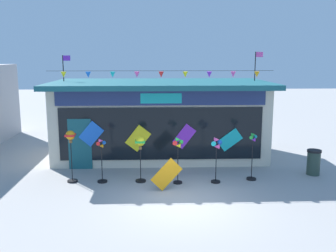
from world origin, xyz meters
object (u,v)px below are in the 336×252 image
Objects in this scene: kite_shop_building at (160,118)px; trash_bin at (314,162)px; wind_spinner_far_right at (252,155)px; wind_spinner_far_left at (71,143)px; wind_spinner_left at (102,159)px; wind_spinner_center_left at (140,148)px; display_kite_on_ground at (167,174)px; wind_spinner_center_right at (178,153)px; wind_spinner_right at (216,152)px.

trash_bin is at bearing -28.40° from kite_shop_building.
kite_shop_building is 4.88m from wind_spinner_far_right.
wind_spinner_left is (1.06, -0.10, -0.56)m from wind_spinner_far_left.
wind_spinner_center_left is 1.64× the size of display_kite_on_ground.
wind_spinner_right is (1.34, 0.02, 0.02)m from wind_spinner_center_right.
display_kite_on_ground is at bearing -88.42° from kite_shop_building.
wind_spinner_right is at bearing -3.43° from wind_spinner_far_left.
wind_spinner_far_right is 1.74× the size of display_kite_on_ground.
kite_shop_building is 4.98× the size of wind_spinner_far_left.
kite_shop_building reaches higher than wind_spinner_left.
display_kite_on_ground is (-1.75, -0.65, -0.57)m from wind_spinner_right.
wind_spinner_left is at bearing 177.16° from wind_spinner_right.
wind_spinner_right is 0.95× the size of wind_spinner_far_right.
trash_bin is (6.43, 0.57, -0.75)m from wind_spinner_center_left.
kite_shop_building is 3.97m from wind_spinner_center_right.
wind_spinner_left is 4.00m from wind_spinner_right.
wind_spinner_right is (5.05, -0.30, -0.30)m from wind_spinner_far_left.
kite_shop_building is 9.30× the size of display_kite_on_ground.
wind_spinner_center_right is at bearing -178.94° from wind_spinner_right.
wind_spinner_left is 0.91× the size of wind_spinner_far_right.
display_kite_on_ground is (0.12, -4.51, -1.14)m from kite_shop_building.
wind_spinner_far_left is 1.07× the size of wind_spinner_far_right.
display_kite_on_ground is at bearing -123.37° from wind_spinner_center_right.
wind_spinner_far_right is 1.82× the size of trash_bin.
display_kite_on_ground is at bearing -163.30° from wind_spinner_far_right.
wind_spinner_left is at bearing 175.21° from wind_spinner_center_right.
trash_bin is at bearing 14.63° from display_kite_on_ground.
wind_spinner_left is at bearing -178.94° from wind_spinner_center_left.
wind_spinner_far_right is (6.38, -0.03, -0.50)m from wind_spinner_far_left.
wind_spinner_far_left is 2.42m from wind_spinner_center_left.
wind_spinner_far_right is 3.24m from display_kite_on_ground.
trash_bin is (5.13, 0.82, -0.61)m from wind_spinner_center_right.
kite_shop_building is at bearing 115.90° from wind_spinner_right.
wind_spinner_right reaches higher than display_kite_on_ground.
wind_spinner_far_left is at bearing 174.97° from wind_spinner_center_right.
wind_spinner_center_right is 1.01× the size of wind_spinner_right.
display_kite_on_ground is (-0.41, -0.63, -0.55)m from wind_spinner_center_right.
kite_shop_building reaches higher than display_kite_on_ground.
wind_spinner_far_left is at bearing -131.74° from kite_shop_building.
wind_spinner_far_right is (1.33, 0.27, -0.20)m from wind_spinner_right.
wind_spinner_center_left is at bearing -174.92° from trash_bin.
wind_spinner_center_left reaches higher than display_kite_on_ground.
wind_spinner_center_left is (1.35, 0.02, 0.39)m from wind_spinner_left.
wind_spinner_center_left is 0.94× the size of wind_spinner_far_right.
wind_spinner_right reaches higher than trash_bin.
wind_spinner_center_right is at bearing 56.63° from display_kite_on_ground.
wind_spinner_center_right is (2.65, -0.22, 0.24)m from wind_spinner_left.
wind_spinner_far_left is 1.87× the size of display_kite_on_ground.
wind_spinner_far_left is at bearing 163.84° from display_kite_on_ground.
wind_spinner_far_right is at bearing 11.51° from wind_spinner_right.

